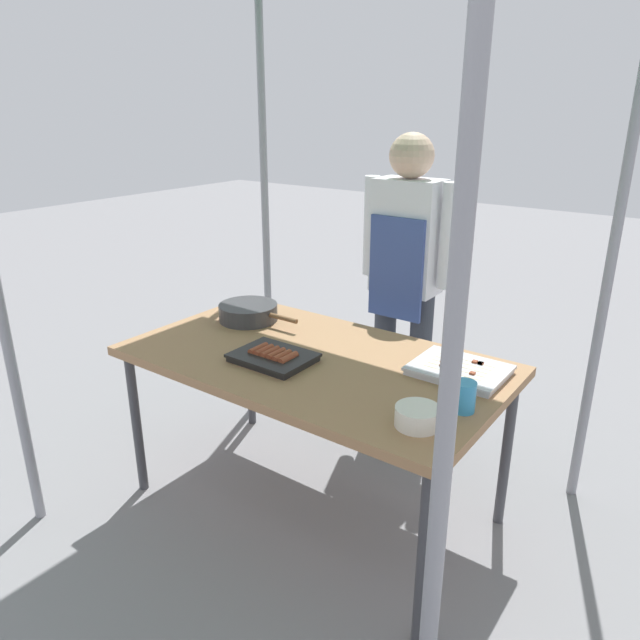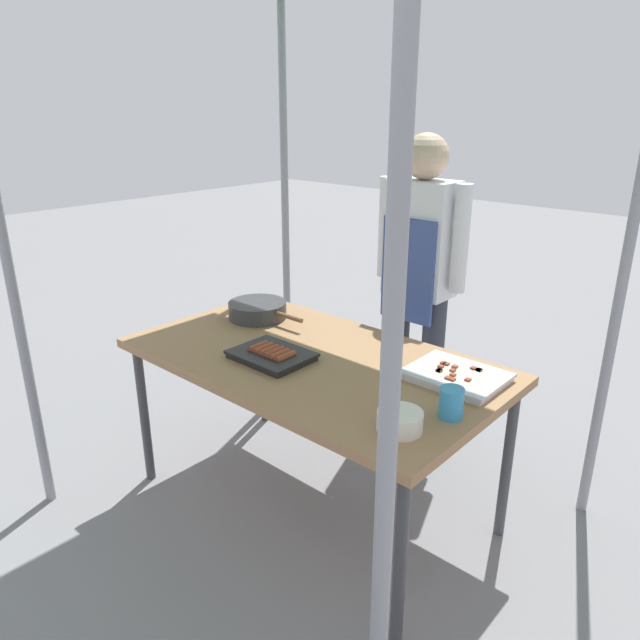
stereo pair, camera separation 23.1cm
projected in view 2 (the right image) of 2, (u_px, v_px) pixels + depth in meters
The scene contains 8 objects.
ground_plane at pixel (313, 503), 2.76m from camera, with size 18.00×18.00×0.00m, color slate.
stall_table at pixel (312, 367), 2.52m from camera, with size 1.60×0.90×0.75m.
tray_grilled_sausages at pixel (272, 355), 2.47m from camera, with size 0.32×0.25×0.05m.
tray_meat_skewers at pixel (456, 376), 2.29m from camera, with size 0.36×0.29×0.04m.
cooking_wok at pixel (258, 309), 2.94m from camera, with size 0.45×0.29×0.08m.
condiment_bowl at pixel (400, 421), 1.93m from camera, with size 0.15×0.15×0.07m, color silver.
drink_cup_near_edge at pixel (451, 403), 2.00m from camera, with size 0.08×0.08×0.11m, color #338CBF.
vendor_woman at pixel (419, 267), 3.03m from camera, with size 0.52×0.23×1.63m.
Camera 2 is at (1.56, -1.69, 1.76)m, focal length 33.16 mm.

